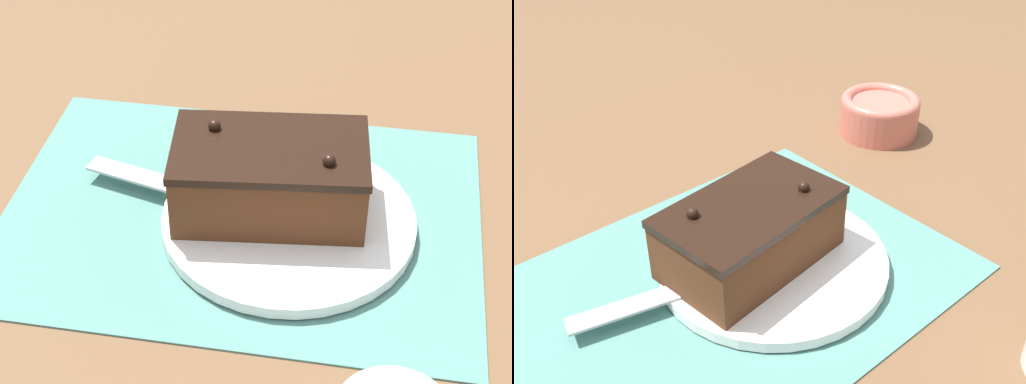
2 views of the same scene
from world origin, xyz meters
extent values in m
plane|color=brown|center=(0.00, 0.00, 0.00)|extent=(3.00, 3.00, 0.00)
cube|color=slate|center=(0.00, 0.00, 0.00)|extent=(0.46, 0.34, 0.00)
cylinder|color=white|center=(-0.05, 0.01, 0.01)|extent=(0.24, 0.24, 0.01)
cube|color=#512D19|center=(-0.03, 0.00, 0.05)|extent=(0.19, 0.13, 0.06)
cube|color=black|center=(-0.03, 0.00, 0.08)|extent=(0.19, 0.13, 0.01)
sphere|color=black|center=(-0.08, 0.02, 0.09)|extent=(0.01, 0.01, 0.01)
sphere|color=black|center=(0.03, -0.02, 0.09)|extent=(0.01, 0.01, 0.01)
cube|color=black|center=(-0.04, 0.02, 0.02)|extent=(0.08, 0.04, 0.01)
cube|color=#B7BABF|center=(0.08, -0.01, 0.02)|extent=(0.17, 0.06, 0.00)
camera|label=1|loc=(-0.12, 0.62, 0.55)|focal=60.00mm
camera|label=2|loc=(0.27, 0.38, 0.42)|focal=42.00mm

